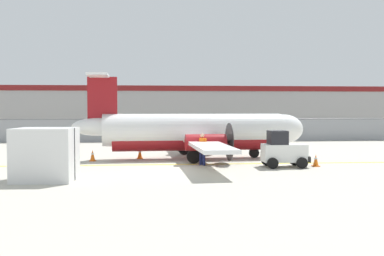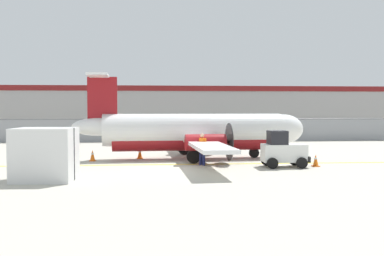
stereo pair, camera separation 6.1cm
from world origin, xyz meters
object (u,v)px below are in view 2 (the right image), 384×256
Objects in this scene: ground_crew_worker at (202,147)px; traffic_cone_far_left at (316,160)px; commuter_airplane at (197,132)px; baggage_tug at (283,151)px; traffic_cone_near_left at (226,149)px; parked_car_5 at (226,129)px; traffic_cone_near_right at (93,156)px; parked_car_3 at (152,128)px; parked_car_6 at (246,126)px; cargo_container at (45,154)px; parked_car_1 at (61,129)px; parked_car_0 at (31,129)px; parked_car_7 at (282,124)px; parked_car_4 at (182,126)px; parked_car_2 at (115,127)px; traffic_cone_far_right at (140,153)px.

ground_crew_worker reaches higher than traffic_cone_far_left.
commuter_airplane is 5.79m from baggage_tug.
traffic_cone_near_left is 16.66m from parked_car_5.
traffic_cone_far_left is (11.92, -3.25, 0.00)m from traffic_cone_near_right.
parked_car_3 is at bearing -129.49° from ground_crew_worker.
traffic_cone_near_right is at bearing 54.33° from parked_car_6.
cargo_container is 0.57× the size of parked_car_1.
parked_car_0 is 31.72m from parked_car_7.
parked_car_2 is at bearing -168.37° from parked_car_4.
traffic_cone_far_right is at bearing 171.74° from commuter_airplane.
traffic_cone_far_left is (5.84, -0.90, -0.64)m from ground_crew_worker.
commuter_airplane is 9.45× the size of ground_crew_worker.
parked_car_5 is (4.79, 21.99, -0.06)m from ground_crew_worker.
parked_car_6 is (6.49, 24.73, 0.58)m from traffic_cone_near_left.
parked_car_0 is at bearing 129.97° from baggage_tug.
traffic_cone_far_right is (-3.43, 3.38, -0.64)m from ground_crew_worker.
cargo_container is 13.32m from traffic_cone_far_left.
parked_car_3 is at bearing 88.75° from traffic_cone_far_right.
cargo_container is 0.58× the size of parked_car_5.
cargo_container is 28.76m from parked_car_5.
ground_crew_worker reaches higher than traffic_cone_near_right.
parked_car_0 is at bearing -167.54° from parked_car_3.
parked_car_0 is 25.29m from parked_car_6.
traffic_cone_far_right is 25.11m from parked_car_2.
traffic_cone_near_left and traffic_cone_far_left have the same top height.
parked_car_5 is at bearing -179.05° from parked_car_1.
parked_car_7 is (8.45, 34.68, 0.58)m from traffic_cone_far_left.
traffic_cone_near_left is at bearing 60.02° from parked_car_7.
traffic_cone_far_right is (-7.49, 4.38, -0.54)m from baggage_tug.
parked_car_6 is (8.65, 27.20, -0.71)m from commuter_airplane.
cargo_container is 32.40m from parked_car_2.
parked_car_3 is at bearing 104.92° from traffic_cone_near_left.
ground_crew_worker is 2.66× the size of traffic_cone_far_right.
traffic_cone_near_left is at bearing 106.58° from baggage_tug.
parked_car_1 is at bearing 114.19° from traffic_cone_far_right.
parked_car_1 is 1.00× the size of parked_car_7.
parked_car_0 is at bearing 0.93° from parked_car_5.
parked_car_5 is (8.22, 18.61, 0.58)m from traffic_cone_far_right.
parked_car_2 is (-7.40, 28.17, -0.06)m from ground_crew_worker.
parked_car_3 is at bearing 108.84° from traffic_cone_far_left.
commuter_airplane is 3.66× the size of parked_car_1.
traffic_cone_far_right is at bearing 116.03° from parked_car_0.
baggage_tug is 11.55m from cargo_container.
commuter_airplane reaches higher than parked_car_7.
parked_car_0 reaches higher than traffic_cone_far_right.
traffic_cone_far_left is at bearing -37.67° from commuter_airplane.
commuter_airplane is 28.55m from parked_car_6.
parked_car_6 is at bearing 28.28° from parked_car_3.
ground_crew_worker is at bearing 171.24° from traffic_cone_far_left.
parked_car_2 reaches higher than traffic_cone_near_left.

